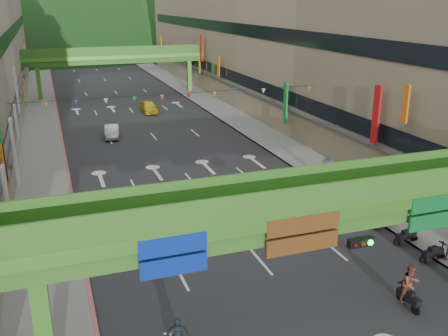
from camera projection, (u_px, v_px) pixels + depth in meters
road_slab at (137, 117)px, 61.10m from camera, size 18.00×140.00×0.02m
sidewalk_left at (42, 123)px, 57.59m from camera, size 4.00×140.00×0.15m
sidewalk_right at (221, 110)px, 64.57m from camera, size 4.00×140.00×0.15m
curb_left at (59, 122)px, 58.18m from camera, size 0.20×140.00×0.18m
curb_right at (207, 111)px, 63.97m from camera, size 0.20×140.00×0.18m
building_row_right at (279, 34)px, 64.10m from camera, size 12.80×95.00×19.00m
overpass_near at (352, 220)px, 19.90m from camera, size 28.00×12.27×7.10m
overpass_far at (116, 59)px, 72.78m from camera, size 28.00×2.20×7.10m
hill_left at (25, 46)px, 154.57m from camera, size 168.00×140.00×112.00m
hill_right at (141, 39)px, 185.13m from camera, size 208.00×176.00×128.00m
bunting_string at (176, 97)px, 41.34m from camera, size 26.00×0.36×0.47m
scooter_rider_near at (150, 243)px, 27.03m from camera, size 0.74×1.59×2.20m
scooter_rider_mid at (410, 286)px, 22.76m from camera, size 0.93×1.60×2.19m
scooter_rider_far at (171, 200)px, 32.84m from camera, size 0.85×1.60×2.06m
parked_scooter_row at (419, 244)px, 28.01m from camera, size 1.60×7.17×1.08m
car_silver at (112, 131)px, 51.61m from camera, size 1.92×4.17×1.32m
car_yellow at (149, 107)px, 63.10m from camera, size 1.83×4.42×1.50m
pedestrian_blue at (326, 171)px, 38.80m from camera, size 0.99×0.91×1.79m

